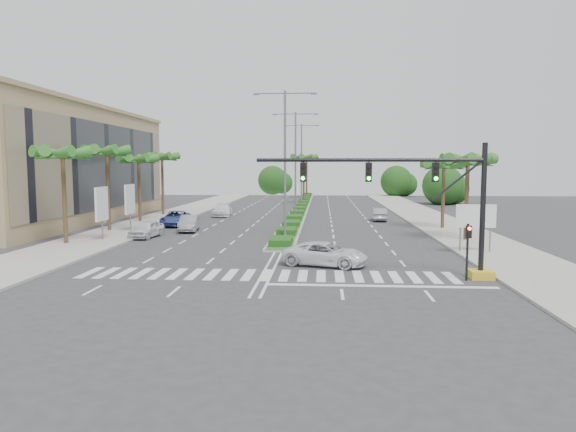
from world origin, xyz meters
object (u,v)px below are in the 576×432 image
object	(u,v)px
car_parked_d	(222,210)
car_crossing	(326,254)
car_right	(380,214)
car_parked_b	(189,223)
car_parked_c	(176,218)
car_parked_a	(146,229)

from	to	relation	value
car_parked_d	car_crossing	xyz separation A→B (m)	(12.30, -30.49, -0.04)
car_parked_d	car_right	bearing A→B (deg)	-17.92
car_parked_b	car_parked_c	bearing A→B (deg)	112.98
car_parked_c	car_parked_a	bearing A→B (deg)	-95.04
car_parked_b	car_parked_c	xyz separation A→B (m)	(-2.52, 4.32, 0.01)
car_parked_a	car_parked_d	distance (m)	19.39
car_parked_a	car_parked_b	xyz separation A→B (m)	(2.46, 4.51, 0.02)
car_parked_b	car_parked_d	world-z (taller)	car_parked_d
car_parked_b	car_right	world-z (taller)	car_parked_b
car_parked_c	car_right	bearing A→B (deg)	11.24
car_parked_c	car_parked_d	bearing A→B (deg)	69.74
car_parked_a	car_parked_c	world-z (taller)	car_parked_c
car_crossing	car_right	distance (m)	27.15
car_parked_a	car_parked_c	distance (m)	8.82
car_parked_b	car_parked_c	world-z (taller)	car_parked_c
car_crossing	car_right	size ratio (longest dim) A/B	1.20
car_parked_c	car_right	world-z (taller)	car_parked_c
car_parked_a	car_right	xyz separation A→B (m)	(21.11, 15.16, -0.02)
car_parked_d	car_crossing	size ratio (longest dim) A/B	1.01
car_parked_b	car_parked_a	bearing A→B (deg)	-125.89
car_parked_a	car_right	world-z (taller)	car_parked_a
car_parked_a	car_crossing	xyz separation A→B (m)	(14.99, -11.29, -0.01)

